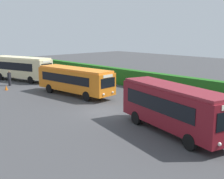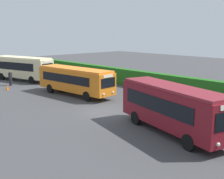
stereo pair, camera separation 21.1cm
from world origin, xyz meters
name	(u,v)px [view 1 (the left image)]	position (x,y,z in m)	size (l,w,h in m)	color
ground_plane	(104,112)	(0.00, 0.00, 0.00)	(110.82, 110.82, 0.00)	#424244
bus_cream	(21,67)	(-20.24, 2.51, 1.90)	(9.90, 4.96, 3.31)	beige
bus_orange	(75,79)	(-7.29, 2.23, 1.73)	(10.01, 3.27, 2.97)	orange
bus_maroon	(173,106)	(7.25, -0.19, 1.88)	(9.47, 4.52, 3.28)	maroon
person_left	(38,71)	(-22.30, 6.21, 0.86)	(0.43, 0.50, 1.64)	black
person_center	(9,78)	(-17.67, -0.41, 1.01)	(0.41, 0.48, 1.89)	black
person_right	(87,81)	(-9.67, 5.72, 0.88)	(0.52, 0.54, 1.69)	maroon
hedge_row	(177,85)	(0.00, 10.67, 1.03)	(67.41, 1.01, 2.06)	#22631B
traffic_cone	(6,88)	(-15.11, -2.02, 0.30)	(0.36, 0.36, 0.60)	orange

